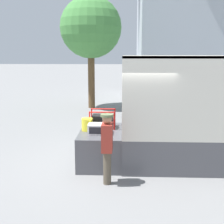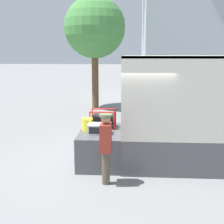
% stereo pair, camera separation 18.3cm
% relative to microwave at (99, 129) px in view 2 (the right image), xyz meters
% --- Properties ---
extents(ground_plane, '(160.00, 160.00, 0.00)m').
position_rel_microwave_xyz_m(ground_plane, '(0.61, 0.33, -1.01)').
color(ground_plane, gray).
extents(tailgate_deck, '(1.13, 2.01, 0.88)m').
position_rel_microwave_xyz_m(tailgate_deck, '(0.04, 0.33, -0.57)').
color(tailgate_deck, '#4C4C51').
rests_on(tailgate_deck, ground).
extents(microwave, '(0.55, 0.42, 0.26)m').
position_rel_microwave_xyz_m(microwave, '(0.00, 0.00, 0.00)').
color(microwave, white).
rests_on(microwave, tailgate_deck).
extents(portable_generator, '(0.71, 0.55, 0.50)m').
position_rel_microwave_xyz_m(portable_generator, '(0.08, 0.68, 0.06)').
color(portable_generator, black).
rests_on(portable_generator, tailgate_deck).
extents(orange_bucket, '(0.30, 0.30, 0.34)m').
position_rel_microwave_xyz_m(orange_bucket, '(-0.34, 0.30, 0.04)').
color(orange_bucket, yellow).
rests_on(orange_bucket, tailgate_deck).
extents(worker_person, '(0.29, 0.44, 1.62)m').
position_rel_microwave_xyz_m(worker_person, '(0.28, -1.15, -0.02)').
color(worker_person, brown).
rests_on(worker_person, ground).
extents(house_backdrop, '(9.68, 8.13, 10.02)m').
position_rel_microwave_xyz_m(house_backdrop, '(6.16, 13.31, 4.09)').
color(house_backdrop, '#A8B2BC').
rests_on(house_backdrop, ground).
extents(street_tree, '(3.24, 3.24, 5.91)m').
position_rel_microwave_xyz_m(street_tree, '(-1.16, 9.00, 3.25)').
color(street_tree, brown).
rests_on(street_tree, ground).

